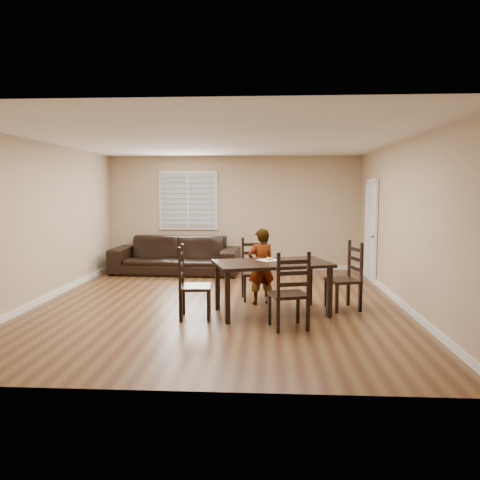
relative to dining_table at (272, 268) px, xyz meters
name	(u,v)px	position (x,y,z in m)	size (l,w,h in m)	color
ground	(220,303)	(-0.87, 0.63, -0.71)	(7.00, 7.00, 0.00)	brown
room	(222,195)	(-0.83, 0.81, 1.09)	(6.04, 7.04, 2.72)	tan
dining_table	(272,268)	(0.00, 0.00, 0.00)	(1.91, 1.40, 0.80)	black
chair_near	(255,271)	(-0.29, 1.05, -0.23)	(0.54, 0.51, 1.06)	black
chair_far	(291,295)	(0.25, -0.87, -0.22)	(0.59, 0.57, 1.08)	black
chair_left	(187,285)	(-1.26, -0.34, -0.22)	(0.50, 0.52, 1.08)	black
chair_right	(350,278)	(1.25, 0.37, -0.22)	(0.57, 0.60, 1.08)	black
child	(261,267)	(-0.17, 0.59, -0.08)	(0.46, 0.30, 1.26)	gray
napkin	(268,260)	(-0.05, 0.18, 0.09)	(0.29, 0.29, 0.00)	beige
donut	(270,258)	(-0.03, 0.19, 0.11)	(0.11, 0.11, 0.04)	gold
sofa	(176,255)	(-2.15, 3.39, -0.30)	(2.86, 1.12, 0.84)	black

